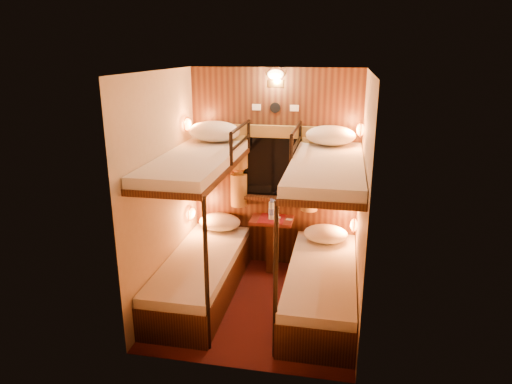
% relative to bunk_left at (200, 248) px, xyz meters
% --- Properties ---
extents(floor, '(2.10, 2.10, 0.00)m').
position_rel_bunk_left_xyz_m(floor, '(0.65, -0.07, -0.56)').
color(floor, '#3C1410').
rests_on(floor, ground).
extents(ceiling, '(2.10, 2.10, 0.00)m').
position_rel_bunk_left_xyz_m(ceiling, '(0.65, -0.07, 1.84)').
color(ceiling, silver).
rests_on(ceiling, wall_back).
extents(wall_back, '(2.40, 0.00, 2.40)m').
position_rel_bunk_left_xyz_m(wall_back, '(0.65, 0.98, 0.64)').
color(wall_back, '#C6B293').
rests_on(wall_back, floor).
extents(wall_front, '(2.40, 0.00, 2.40)m').
position_rel_bunk_left_xyz_m(wall_front, '(0.65, -1.12, 0.64)').
color(wall_front, '#C6B293').
rests_on(wall_front, floor).
extents(wall_left, '(0.00, 2.40, 2.40)m').
position_rel_bunk_left_xyz_m(wall_left, '(-0.35, -0.07, 0.64)').
color(wall_left, '#C6B293').
rests_on(wall_left, floor).
extents(wall_right, '(0.00, 2.40, 2.40)m').
position_rel_bunk_left_xyz_m(wall_right, '(1.65, -0.07, 0.64)').
color(wall_right, '#C6B293').
rests_on(wall_right, floor).
extents(back_panel, '(2.00, 0.03, 2.40)m').
position_rel_bunk_left_xyz_m(back_panel, '(0.65, 0.97, 0.64)').
color(back_panel, black).
rests_on(back_panel, floor).
extents(bunk_left, '(0.72, 1.90, 1.82)m').
position_rel_bunk_left_xyz_m(bunk_left, '(0.00, 0.00, 0.00)').
color(bunk_left, black).
rests_on(bunk_left, floor).
extents(bunk_right, '(0.72, 1.90, 1.82)m').
position_rel_bunk_left_xyz_m(bunk_right, '(1.30, 0.00, 0.00)').
color(bunk_right, black).
rests_on(bunk_right, floor).
extents(window, '(1.00, 0.12, 0.79)m').
position_rel_bunk_left_xyz_m(window, '(0.65, 0.94, 0.62)').
color(window, black).
rests_on(window, back_panel).
extents(curtains, '(1.10, 0.22, 1.00)m').
position_rel_bunk_left_xyz_m(curtains, '(0.65, 0.90, 0.71)').
color(curtains, olive).
rests_on(curtains, back_panel).
extents(back_fixtures, '(0.54, 0.09, 0.48)m').
position_rel_bunk_left_xyz_m(back_fixtures, '(0.65, 0.93, 1.69)').
color(back_fixtures, black).
rests_on(back_fixtures, back_panel).
extents(reading_lamps, '(2.00, 0.20, 1.25)m').
position_rel_bunk_left_xyz_m(reading_lamps, '(0.65, 0.63, 0.68)').
color(reading_lamps, orange).
rests_on(reading_lamps, wall_left).
extents(table, '(0.50, 0.34, 0.66)m').
position_rel_bunk_left_xyz_m(table, '(0.65, 0.78, -0.14)').
color(table, '#5F2415').
rests_on(table, floor).
extents(bottle_left, '(0.07, 0.07, 0.26)m').
position_rel_bunk_left_xyz_m(bottle_left, '(0.65, 0.76, 0.20)').
color(bottle_left, '#99BFE5').
rests_on(bottle_left, table).
extents(bottle_right, '(0.07, 0.07, 0.23)m').
position_rel_bunk_left_xyz_m(bottle_right, '(0.67, 0.80, 0.19)').
color(bottle_right, '#99BFE5').
rests_on(bottle_right, table).
extents(sachet_a, '(0.09, 0.07, 0.01)m').
position_rel_bunk_left_xyz_m(sachet_a, '(0.71, 0.82, 0.09)').
color(sachet_a, silver).
rests_on(sachet_a, table).
extents(sachet_b, '(0.08, 0.07, 0.01)m').
position_rel_bunk_left_xyz_m(sachet_b, '(0.86, 0.79, 0.09)').
color(sachet_b, silver).
rests_on(sachet_b, table).
extents(pillow_lower_left, '(0.52, 0.37, 0.20)m').
position_rel_bunk_left_xyz_m(pillow_lower_left, '(-0.00, 0.78, 0.00)').
color(pillow_lower_left, white).
rests_on(pillow_lower_left, bunk_left).
extents(pillow_lower_right, '(0.51, 0.36, 0.20)m').
position_rel_bunk_left_xyz_m(pillow_lower_right, '(1.30, 0.66, -0.00)').
color(pillow_lower_right, white).
rests_on(pillow_lower_right, bunk_right).
extents(pillow_upper_left, '(0.59, 0.42, 0.23)m').
position_rel_bunk_left_xyz_m(pillow_upper_left, '(-0.00, 0.66, 1.15)').
color(pillow_upper_left, white).
rests_on(pillow_upper_left, bunk_left).
extents(pillow_upper_right, '(0.55, 0.39, 0.21)m').
position_rel_bunk_left_xyz_m(pillow_upper_right, '(1.30, 0.70, 1.14)').
color(pillow_upper_right, white).
rests_on(pillow_upper_right, bunk_right).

